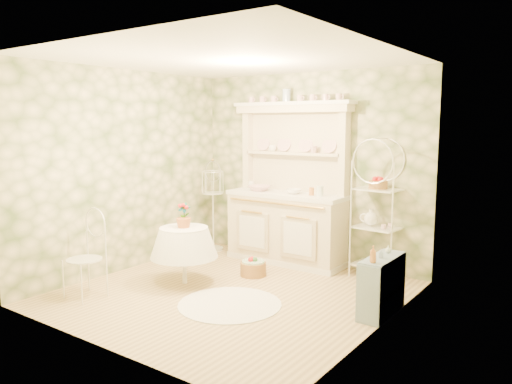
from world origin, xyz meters
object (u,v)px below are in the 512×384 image
Objects in this scene: side_shelf at (382,287)px; round_table at (184,257)px; kitchen_dresser at (286,183)px; cafe_chair at (84,262)px; bakers_rack at (377,210)px; floor_basket at (253,268)px; birdcage_stand at (213,205)px.

side_shelf is 2.43m from round_table.
cafe_chair is at bearing -112.31° from kitchen_dresser.
round_table is (-0.50, -1.57, -0.81)m from kitchen_dresser.
bakers_rack is 2.53m from round_table.
round_table is at bearing 60.82° from cafe_chair.
side_shelf is 0.79× the size of cafe_chair.
bakers_rack is at bearing 34.62° from floor_basket.
bakers_rack is 3.64m from cafe_chair.
side_shelf is at bearing -9.04° from floor_basket.
kitchen_dresser is 1.30× the size of bakers_rack.
floor_basket is (0.51, 0.76, -0.23)m from round_table.
kitchen_dresser is 2.70× the size of cafe_chair.
birdcage_stand is (-0.22, 2.52, 0.29)m from cafe_chair.
round_table is 0.47× the size of birdcage_stand.
cafe_chair is 2.72× the size of floor_basket.
cafe_chair reaches higher than side_shelf.
side_shelf reaches higher than floor_basket.
bakers_rack is at bearing 122.51° from side_shelf.
kitchen_dresser is at bearing -169.72° from bakers_rack.
side_shelf is at bearing -59.00° from bakers_rack.
birdcage_stand reaches higher than side_shelf.
side_shelf is at bearing 26.58° from cafe_chair.
side_shelf is 0.47× the size of birdcage_stand.
bakers_rack reaches higher than side_shelf.
bakers_rack is 2.08× the size of cafe_chair.
bakers_rack is 2.63× the size of round_table.
kitchen_dresser is at bearing 157.14° from side_shelf.
floor_basket is at bearing -89.42° from kitchen_dresser.
floor_basket is (-1.32, -0.91, -0.78)m from bakers_rack.
kitchen_dresser reaches higher than cafe_chair.
kitchen_dresser reaches higher than bakers_rack.
bakers_rack is 1.23× the size of birdcage_stand.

